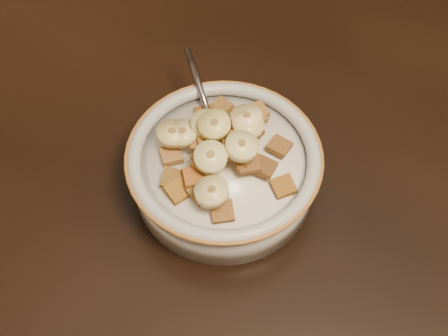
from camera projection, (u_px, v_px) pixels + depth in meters
The scene contains 42 objects.
table at pixel (439, 167), 0.62m from camera, with size 1.40×0.90×0.04m, color black.
cereal_bowl at pixel (224, 172), 0.57m from camera, with size 0.18×0.18×0.04m, color #B9B7B5.
milk at pixel (224, 160), 0.55m from camera, with size 0.15×0.15×0.00m, color silver.
spoon at pixel (215, 134), 0.56m from camera, with size 0.03×0.04×0.01m, color gray.
cereal_square_0 at pixel (244, 156), 0.53m from camera, with size 0.02×0.02×0.01m, color brown.
cereal_square_1 at pixel (204, 162), 0.52m from camera, with size 0.02×0.02×0.01m, color olive.
cereal_square_2 at pixel (178, 191), 0.52m from camera, with size 0.02×0.02×0.01m, color brown.
cereal_square_3 at pixel (232, 151), 0.52m from camera, with size 0.02×0.02×0.01m, color brown.
cereal_square_4 at pixel (238, 140), 0.53m from camera, with size 0.02×0.02×0.01m, color brown.
cereal_square_5 at pixel (223, 212), 0.51m from camera, with size 0.02×0.02×0.01m, color #985D2E.
cereal_square_6 at pixel (284, 186), 0.52m from camera, with size 0.02×0.02×0.01m, color brown.
cereal_square_7 at pixel (194, 177), 0.52m from camera, with size 0.02×0.02×0.01m, color #974F1D.
cereal_square_8 at pixel (224, 140), 0.53m from camera, with size 0.02×0.02×0.01m, color olive.
cereal_square_9 at pixel (202, 142), 0.54m from camera, with size 0.02×0.02×0.01m, color #905C33.
cereal_square_10 at pixel (204, 122), 0.56m from camera, with size 0.02×0.02×0.01m, color #97661D.
cereal_square_11 at pixel (204, 159), 0.53m from camera, with size 0.02×0.02×0.01m, color #8E5F1F.
cereal_square_12 at pixel (255, 117), 0.57m from camera, with size 0.02×0.02×0.01m, color brown.
cereal_square_13 at pixel (221, 108), 0.58m from camera, with size 0.02×0.02×0.01m, color brown.
cereal_square_14 at pixel (171, 155), 0.54m from camera, with size 0.02×0.02×0.01m, color olive.
cereal_square_15 at pixel (265, 167), 0.53m from camera, with size 0.02×0.02×0.01m, color brown.
cereal_square_16 at pixel (249, 163), 0.52m from camera, with size 0.02×0.02×0.01m, color brown.
cereal_square_17 at pixel (251, 132), 0.55m from camera, with size 0.02×0.02×0.01m, color brown.
cereal_square_18 at pixel (227, 124), 0.56m from camera, with size 0.02×0.02×0.01m, color brown.
cereal_square_19 at pixel (201, 192), 0.51m from camera, with size 0.02×0.02×0.01m, color olive.
cereal_square_20 at pixel (279, 146), 0.55m from camera, with size 0.02×0.02×0.01m, color brown.
cereal_square_21 at pixel (209, 146), 0.53m from camera, with size 0.02×0.02×0.01m, color brown.
cereal_square_22 at pixel (219, 135), 0.54m from camera, with size 0.02×0.02×0.01m, color brown.
cereal_square_23 at pixel (172, 179), 0.52m from camera, with size 0.02×0.02×0.01m, color brown.
cereal_square_24 at pixel (213, 120), 0.56m from camera, with size 0.02×0.02×0.01m, color brown.
cereal_square_25 at pixel (207, 134), 0.54m from camera, with size 0.02×0.02×0.01m, color #8D5A18.
cereal_square_26 at pixel (205, 114), 0.57m from camera, with size 0.02×0.02×0.01m, color brown.
cereal_square_27 at pixel (257, 111), 0.57m from camera, with size 0.02×0.02×0.01m, color #8E5E26.
cereal_square_28 at pixel (246, 160), 0.53m from camera, with size 0.02×0.02×0.01m, color brown.
banana_slice_0 at pixel (248, 125), 0.54m from camera, with size 0.03×0.03×0.01m, color #DDC473.
banana_slice_1 at pixel (173, 134), 0.54m from camera, with size 0.03×0.03×0.01m, color #DFC774.
banana_slice_2 at pixel (214, 125), 0.53m from camera, with size 0.03×0.03×0.01m, color #F2E581.
banana_slice_3 at pixel (207, 124), 0.54m from camera, with size 0.03×0.03×0.01m, color beige.
banana_slice_4 at pixel (246, 118), 0.54m from camera, with size 0.03×0.03×0.01m, color #FDE99F.
banana_slice_5 at pixel (212, 192), 0.50m from camera, with size 0.03×0.03×0.01m, color #F3D88E.
banana_slice_6 at pixel (182, 133), 0.54m from camera, with size 0.03×0.03×0.01m, color #D1C882.
banana_slice_7 at pixel (211, 157), 0.51m from camera, with size 0.03×0.03×0.01m, color #F7EEA1.
banana_slice_8 at pixel (242, 146), 0.51m from camera, with size 0.03×0.03×0.01m, color #F3E8A3.
Camera 1 is at (0.00, -0.42, 1.24)m, focal length 45.00 mm.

